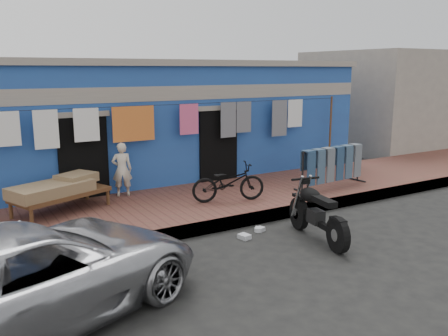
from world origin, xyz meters
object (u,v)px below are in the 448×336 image
jeans_rack (332,166)px  bicycle (228,178)px  motorcycle (318,212)px  charpoy (61,195)px  seated_person (122,169)px  car (32,273)px

jeans_rack → bicycle: bearing=177.1°
motorcycle → charpoy: motorcycle is taller
seated_person → bicycle: bearing=156.2°
bicycle → motorcycle: 2.42m
bicycle → jeans_rack: (2.92, -0.15, -0.01)m
car → jeans_rack: car is taller
seated_person → bicycle: (1.87, -1.63, -0.10)m
charpoy → jeans_rack: 6.40m
motorcycle → jeans_rack: size_ratio=0.82×
seated_person → jeans_rack: (4.79, -1.78, -0.11)m
bicycle → jeans_rack: bearing=-76.1°
seated_person → jeans_rack: bearing=177.0°
car → jeans_rack: (7.46, 2.64, 0.10)m
seated_person → bicycle: 2.48m
charpoy → jeans_rack: jeans_rack is taller
car → bicycle: 5.32m
motorcycle → charpoy: size_ratio=0.79×
seated_person → motorcycle: size_ratio=0.71×
jeans_rack → charpoy: bearing=168.9°
seated_person → charpoy: size_ratio=0.56×
seated_person → motorcycle: seated_person is taller
seated_person → bicycle: seated_person is taller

